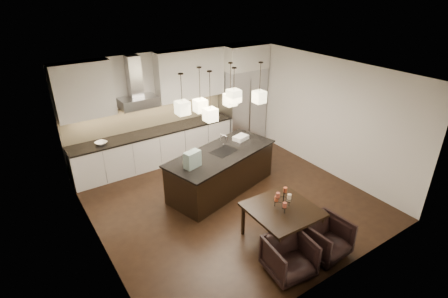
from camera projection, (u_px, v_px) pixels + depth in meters
floor at (229, 199)px, 7.70m from camera, size 5.50×5.50×0.02m
ceiling at (230, 73)px, 6.46m from camera, size 5.50×5.50×0.02m
wall_back at (170, 105)px, 9.14m from camera, size 5.50×0.02×2.80m
wall_front at (338, 209)px, 5.02m from camera, size 5.50×0.02×2.80m
wall_left at (91, 181)px, 5.70m from camera, size 0.02×5.50×2.80m
wall_right at (323, 115)px, 8.46m from camera, size 0.02×5.50×2.80m
refrigerator at (242, 106)px, 10.05m from camera, size 1.20×0.72×2.15m
fridge_panel at (244, 57)px, 9.43m from camera, size 1.26×0.72×0.65m
lower_cabinets at (156, 148)px, 9.00m from camera, size 4.21×0.62×0.88m
countertop at (154, 132)px, 8.80m from camera, size 4.21×0.66×0.04m
backsplash at (148, 116)px, 8.87m from camera, size 4.21×0.02×0.63m
upper_cab_left at (83, 91)px, 7.60m from camera, size 1.25×0.35×1.25m
upper_cab_right at (190, 74)px, 8.93m from camera, size 1.85×0.35×1.25m
hood_canopy at (139, 102)px, 8.32m from camera, size 0.90×0.52×0.24m
hood_chimney at (134, 76)px, 8.14m from camera, size 0.30×0.28×0.96m
fruit_bowl at (101, 143)px, 8.07m from camera, size 0.34×0.34×0.06m
island_body at (221, 171)px, 7.90m from camera, size 2.71×1.63×0.89m
island_top at (221, 153)px, 7.70m from camera, size 2.81×1.73×0.04m
faucet at (221, 142)px, 7.73m from camera, size 0.16×0.26×0.39m
tote_bag at (192, 159)px, 7.02m from camera, size 0.38×0.27×0.34m
food_container at (241, 138)px, 8.26m from camera, size 0.40×0.32×0.10m
dining_table at (281, 224)px, 6.36m from camera, size 1.19×1.19×0.69m
candelabra at (283, 199)px, 6.12m from camera, size 0.34×0.34×0.41m
candle_a at (289, 199)px, 6.20m from camera, size 0.07×0.07×0.09m
candle_b at (276, 199)px, 6.19m from camera, size 0.07×0.07×0.09m
candle_c at (285, 205)px, 6.02m from camera, size 0.07×0.07×0.09m
candle_d at (285, 190)px, 6.19m from camera, size 0.07×0.07×0.09m
candle_e at (278, 195)px, 6.03m from camera, size 0.07×0.07×0.09m
candle_f at (289, 197)px, 5.99m from camera, size 0.07×0.07×0.09m
armchair_left at (289, 257)px, 5.64m from camera, size 0.79×0.80×0.66m
armchair_right at (326, 238)px, 6.04m from camera, size 0.75×0.77×0.67m
pendant_a at (182, 108)px, 6.75m from camera, size 0.24×0.24×0.26m
pendant_b at (200, 106)px, 7.27m from camera, size 0.24×0.24×0.26m
pendant_c at (234, 96)px, 7.14m from camera, size 0.24×0.24×0.26m
pendant_d at (230, 100)px, 7.64m from camera, size 0.24×0.24×0.26m
pendant_e at (259, 97)px, 7.65m from camera, size 0.24×0.24×0.26m
pendant_f at (210, 115)px, 7.01m from camera, size 0.24×0.24×0.26m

